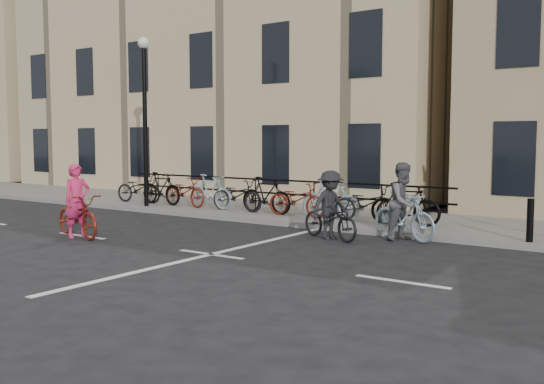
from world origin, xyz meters
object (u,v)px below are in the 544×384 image
Objects in this scene: lamp_post at (145,100)px; cyclist_pink at (78,212)px; cyclist_grey at (404,209)px; cyclist_dark at (330,212)px.

lamp_post is 5.99m from cyclist_pink.
cyclist_pink is 7.48m from cyclist_grey.
cyclist_pink is 5.83m from cyclist_dark.
cyclist_dark is at bearing -10.86° from lamp_post.
lamp_post is 9.36m from cyclist_grey.
cyclist_pink is at bearing -60.53° from lamp_post.
cyclist_pink reaches higher than cyclist_dark.
lamp_post is at bearing 107.03° from cyclist_grey.
cyclist_grey is at bearing -45.57° from cyclist_pink.
lamp_post is at bearing 41.93° from cyclist_pink.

